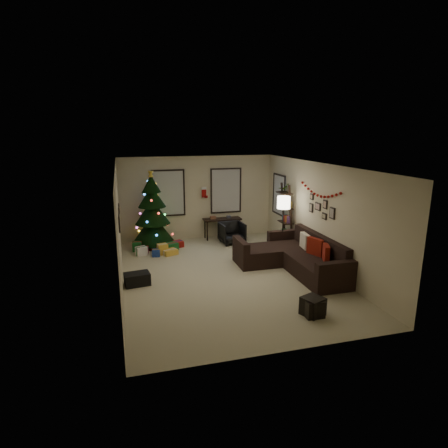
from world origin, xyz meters
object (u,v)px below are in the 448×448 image
Objects in this scene: christmas_tree at (153,215)px; sofa at (295,258)px; desk_chair at (232,233)px; desk at (222,221)px; bookshelf at (286,218)px.

christmas_tree is 0.81× the size of sofa.
desk_chair is at bearing -8.64° from christmas_tree.
christmas_tree is at bearing 167.34° from desk_chair.
christmas_tree is 1.93× the size of desk.
desk_chair is at bearing -77.47° from desk.
desk is at bearing 7.05° from christmas_tree.
desk_chair is (2.42, -0.37, -0.65)m from christmas_tree.
sofa is 1.49× the size of bookshelf.
bookshelf is at bearing -46.61° from desk.
sofa is at bearing -106.37° from bookshelf.
desk is 0.71m from desk_chair.
christmas_tree is 4.05m from bookshelf.
desk_chair is 0.34× the size of bookshelf.
christmas_tree is at bearing 160.53° from bookshelf.
desk is at bearing 107.84° from sofa.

